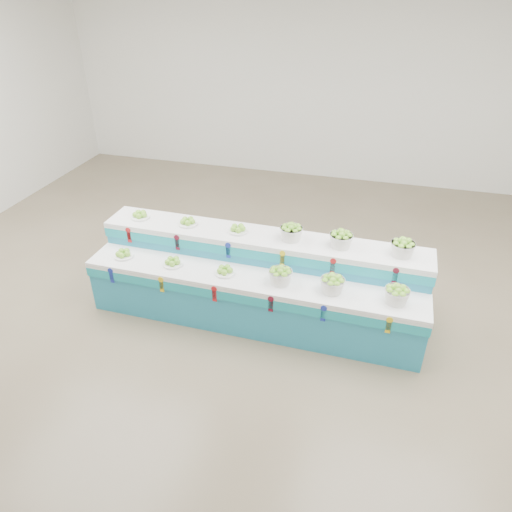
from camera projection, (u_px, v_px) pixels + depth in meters
name	position (u px, v px, depth m)	size (l,w,h in m)	color
ground	(233.00, 311.00, 6.18)	(10.00, 10.00, 0.00)	brown
back_wall	(308.00, 78.00, 9.25)	(10.00, 10.00, 0.00)	silver
display_stand	(256.00, 281.00, 5.88)	(4.14, 1.06, 1.02)	teal
plate_lower_left	(123.00, 253.00, 5.94)	(0.25, 0.25, 0.10)	white
plate_lower_mid	(173.00, 261.00, 5.77)	(0.25, 0.25, 0.10)	white
plate_lower_right	(225.00, 270.00, 5.61)	(0.25, 0.25, 0.10)	white
basket_lower_left	(280.00, 275.00, 5.41)	(0.28, 0.28, 0.21)	silver
basket_lower_mid	(332.00, 284.00, 5.27)	(0.28, 0.28, 0.21)	silver
basket_lower_right	(397.00, 294.00, 5.10)	(0.28, 0.28, 0.21)	silver
plate_upper_left	(140.00, 215.00, 6.20)	(0.25, 0.25, 0.10)	white
plate_upper_mid	(188.00, 221.00, 6.03)	(0.25, 0.25, 0.10)	white
plate_upper_right	(238.00, 228.00, 5.87)	(0.25, 0.25, 0.10)	white
basket_upper_left	(291.00, 232.00, 5.68)	(0.28, 0.28, 0.21)	silver
basket_upper_mid	(341.00, 239.00, 5.53)	(0.28, 0.28, 0.21)	silver
basket_upper_right	(403.00, 247.00, 5.36)	(0.28, 0.28, 0.21)	silver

